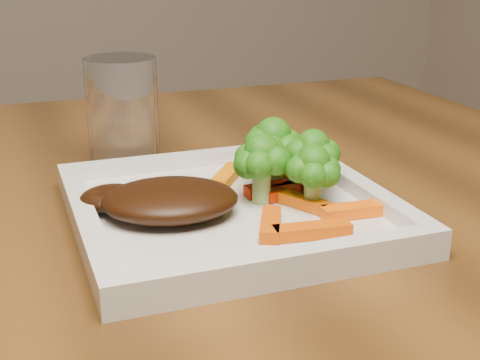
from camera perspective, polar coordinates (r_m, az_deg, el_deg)
name	(u,v)px	position (r m, az deg, el deg)	size (l,w,h in m)	color
plate	(229,214)	(0.60, -0.90, -2.92)	(0.27, 0.27, 0.01)	silver
steak	(170,200)	(0.57, -5.98, -1.69)	(0.12, 0.09, 0.03)	black
broccoli_0	(273,152)	(0.64, 2.83, 2.42)	(0.06, 0.06, 0.07)	#2C5B0F
broccoli_1	(312,161)	(0.62, 6.19, 1.62)	(0.06, 0.06, 0.06)	#2A7713
broccoli_2	(313,177)	(0.59, 6.26, 0.27)	(0.05, 0.05, 0.06)	#156611
broccoli_3	(262,170)	(0.60, 1.86, 0.88)	(0.06, 0.06, 0.06)	#1F7012
carrot_0	(312,231)	(0.54, 6.18, -4.31)	(0.06, 0.02, 0.01)	#D04D03
carrot_1	(356,210)	(0.58, 9.90, -2.55)	(0.06, 0.02, 0.01)	#FF5F04
carrot_2	(271,224)	(0.55, 2.63, -3.78)	(0.06, 0.02, 0.01)	#CF4A03
carrot_3	(306,173)	(0.67, 5.61, 0.63)	(0.06, 0.02, 0.01)	orange
carrot_4	(227,176)	(0.66, -1.13, 0.36)	(0.06, 0.02, 0.01)	orange
carrot_5	(305,202)	(0.59, 5.54, -1.92)	(0.05, 0.01, 0.01)	#ED5C03
carrot_6	(276,188)	(0.63, 3.06, -0.69)	(0.06, 0.02, 0.01)	red
drinking_glass	(123,113)	(0.74, -9.96, 5.68)	(0.08, 0.08, 0.12)	white
carrot_7	(288,190)	(0.62, 4.14, -0.84)	(0.06, 0.02, 0.01)	red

